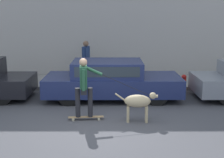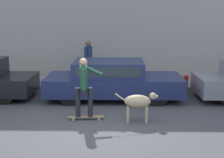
{
  "view_description": "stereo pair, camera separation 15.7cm",
  "coord_description": "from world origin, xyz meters",
  "px_view_note": "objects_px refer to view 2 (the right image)",
  "views": [
    {
      "loc": [
        0.39,
        -7.16,
        2.76
      ],
      "look_at": [
        0.38,
        1.35,
        0.95
      ],
      "focal_mm": 50.0,
      "sensor_mm": 36.0,
      "label": 1
    },
    {
      "loc": [
        0.55,
        -7.15,
        2.76
      ],
      "look_at": [
        0.38,
        1.35,
        0.95
      ],
      "focal_mm": 50.0,
      "sensor_mm": 36.0,
      "label": 2
    }
  ],
  "objects_px": {
    "pedestrian_with_bag": "(88,58)",
    "fire_hydrant": "(186,83)",
    "skateboarder": "(84,85)",
    "dog": "(138,102)",
    "parked_car_1": "(113,80)"
  },
  "relations": [
    {
      "from": "parked_car_1",
      "to": "fire_hydrant",
      "type": "distance_m",
      "value": 2.69
    },
    {
      "from": "dog",
      "to": "pedestrian_with_bag",
      "type": "bearing_deg",
      "value": 113.96
    },
    {
      "from": "parked_car_1",
      "to": "skateboarder",
      "type": "distance_m",
      "value": 2.22
    },
    {
      "from": "pedestrian_with_bag",
      "to": "fire_hydrant",
      "type": "distance_m",
      "value": 3.96
    },
    {
      "from": "dog",
      "to": "pedestrian_with_bag",
      "type": "relative_size",
      "value": 0.71
    },
    {
      "from": "parked_car_1",
      "to": "pedestrian_with_bag",
      "type": "bearing_deg",
      "value": 112.7
    },
    {
      "from": "parked_car_1",
      "to": "dog",
      "type": "distance_m",
      "value": 2.31
    },
    {
      "from": "pedestrian_with_bag",
      "to": "fire_hydrant",
      "type": "height_order",
      "value": "pedestrian_with_bag"
    },
    {
      "from": "parked_car_1",
      "to": "pedestrian_with_bag",
      "type": "relative_size",
      "value": 2.83
    },
    {
      "from": "pedestrian_with_bag",
      "to": "dog",
      "type": "bearing_deg",
      "value": 128.58
    },
    {
      "from": "fire_hydrant",
      "to": "parked_car_1",
      "type": "bearing_deg",
      "value": -162.34
    },
    {
      "from": "skateboarder",
      "to": "dog",
      "type": "bearing_deg",
      "value": -9.93
    },
    {
      "from": "fire_hydrant",
      "to": "pedestrian_with_bag",
      "type": "bearing_deg",
      "value": 156.01
    },
    {
      "from": "dog",
      "to": "fire_hydrant",
      "type": "relative_size",
      "value": 1.71
    },
    {
      "from": "fire_hydrant",
      "to": "skateboarder",
      "type": "bearing_deg",
      "value": -138.26
    }
  ]
}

